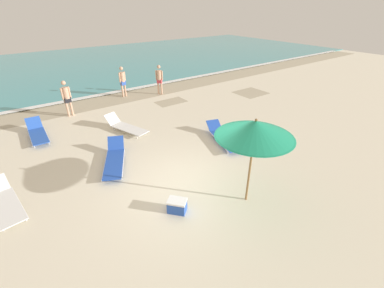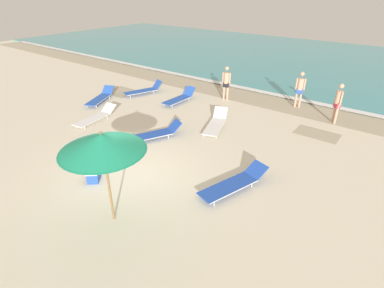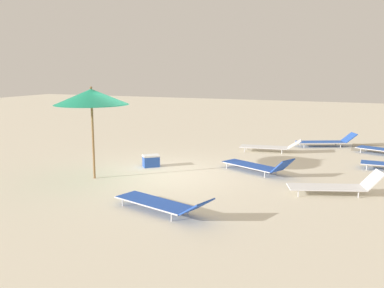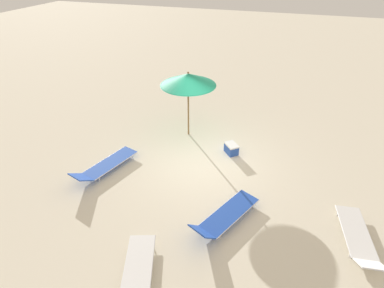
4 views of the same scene
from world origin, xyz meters
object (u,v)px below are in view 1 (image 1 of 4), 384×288
Objects in this scene: sun_lounger_under_umbrella at (37,133)px; beachgoer_strolling_adult at (67,96)px; sun_lounger_mid_beach_pair_b at (223,137)px; beachgoer_shoreline_child at (159,78)px; sun_lounger_near_water_right at (126,126)px; sun_lounger_mid_beach_pair_a at (114,159)px; beach_umbrella at (255,129)px; beachgoer_wading_adult at (123,80)px; sun_lounger_mid_beach_solo at (4,202)px; cooler_box at (177,206)px.

beachgoer_strolling_adult is (1.71, 1.71, 0.78)m from sun_lounger_under_umbrella.
beachgoer_shoreline_child is at bearing 98.51° from sun_lounger_mid_beach_pair_b.
beachgoer_shoreline_child is at bearing 24.17° from sun_lounger_near_water_right.
sun_lounger_mid_beach_pair_a is (1.83, -3.83, -0.01)m from sun_lounger_under_umbrella.
sun_lounger_mid_beach_pair_b is at bearing 58.70° from beach_umbrella.
sun_lounger_mid_beach_pair_a is 0.96× the size of sun_lounger_mid_beach_pair_b.
sun_lounger_under_umbrella is 7.69m from sun_lounger_mid_beach_pair_b.
sun_lounger_mid_beach_pair_b is at bearing 80.23° from beachgoer_wading_adult.
beach_umbrella is 5.04m from sun_lounger_mid_beach_pair_a.
sun_lounger_mid_beach_solo is at bearing -129.76° from beachgoer_strolling_adult.
sun_lounger_under_umbrella reaches higher than sun_lounger_near_water_right.
beachgoer_wading_adult is 1.00× the size of beachgoer_shoreline_child.
sun_lounger_mid_beach_solo is 9.68m from beachgoer_wading_adult.
beach_umbrella reaches higher than cooler_box.
cooler_box is at bearing 58.03° from beachgoer_wading_adult.
beachgoer_shoreline_child is 1.00× the size of beachgoer_strolling_adult.
sun_lounger_under_umbrella is 0.92× the size of sun_lounger_mid_beach_solo.
beachgoer_wading_adult reaches higher than sun_lounger_mid_beach_pair_a.
sun_lounger_under_umbrella is 4.24m from sun_lounger_mid_beach_pair_a.
beach_umbrella is 2.87m from cooler_box.
sun_lounger_mid_beach_solo is 7.45m from sun_lounger_mid_beach_pair_b.
beachgoer_wading_adult is at bearing 39.77° from sun_lounger_mid_beach_solo.
sun_lounger_mid_beach_solo is at bearing -170.14° from sun_lounger_near_water_right.
sun_lounger_mid_beach_solo is 6.69m from beachgoer_strolling_adult.
sun_lounger_mid_beach_solo is at bearing -97.27° from beachgoer_shoreline_child.
sun_lounger_near_water_right is at bearing 83.93° from sun_lounger_mid_beach_pair_a.
sun_lounger_mid_beach_pair_a is (-1.41, -2.28, -0.00)m from sun_lounger_near_water_right.
sun_lounger_mid_beach_solo is 1.26× the size of beachgoer_shoreline_child.
sun_lounger_under_umbrella is 0.91× the size of sun_lounger_near_water_right.
sun_lounger_mid_beach_solo is (-1.42, -4.15, -0.01)m from sun_lounger_under_umbrella.
beach_umbrella reaches higher than sun_lounger_near_water_right.
beach_umbrella reaches higher than sun_lounger_mid_beach_pair_b.
cooler_box is at bearing -97.66° from beachgoer_strolling_adult.
sun_lounger_mid_beach_solo is at bearing 31.06° from beachgoer_wading_adult.
beachgoer_shoreline_child is 2.90× the size of cooler_box.
sun_lounger_under_umbrella reaches higher than sun_lounger_mid_beach_solo.
beach_umbrella is 1.13× the size of sun_lounger_mid_beach_solo.
beach_umbrella is 6.64m from sun_lounger_near_water_right.
sun_lounger_near_water_right is at bearing 147.59° from sun_lounger_mid_beach_pair_b.
sun_lounger_mid_beach_pair_b is 7.86m from beachgoer_wading_adult.
beachgoer_strolling_adult is 8.80m from cooler_box.
sun_lounger_near_water_right is at bearing 98.60° from beach_umbrella.
beachgoer_strolling_adult is at bearing 104.54° from beach_umbrella.
beach_umbrella is at bearing -104.21° from sun_lounger_mid_beach_pair_b.
beach_umbrella is 1.23× the size of sun_lounger_under_umbrella.
sun_lounger_mid_beach_pair_a is 3.81× the size of cooler_box.
beachgoer_wading_adult is at bearing 31.22° from sun_lounger_under_umbrella.
cooler_box is at bearing -118.79° from sun_lounger_near_water_right.
sun_lounger_near_water_right is 4.27m from sun_lounger_mid_beach_pair_b.
sun_lounger_under_umbrella is at bearing -117.22° from beachgoer_shoreline_child.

